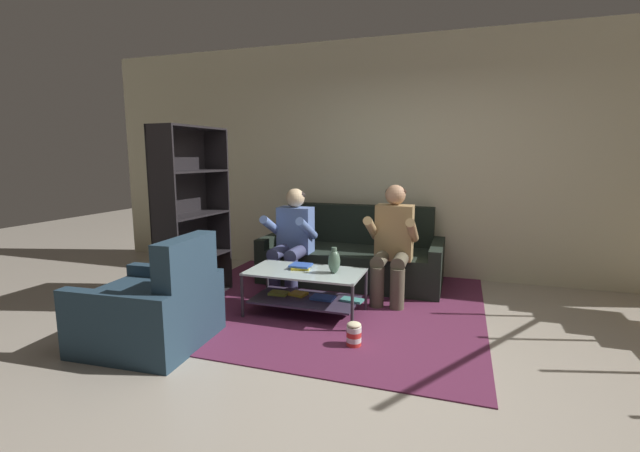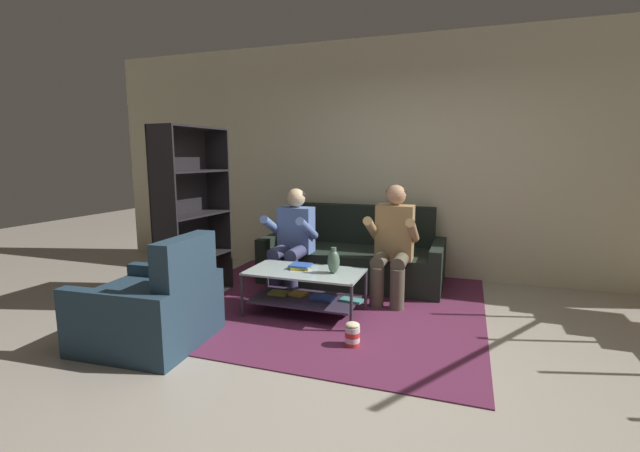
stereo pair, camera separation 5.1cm
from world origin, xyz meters
name	(u,v)px [view 2 (the right image)]	position (x,y,z in m)	size (l,w,h in m)	color
ground	(358,357)	(0.00, 0.00, 0.00)	(16.80, 16.80, 0.00)	#A79D8D
back_partition	(408,159)	(0.00, 2.46, 1.45)	(8.40, 0.12, 2.90)	beige
couch	(353,258)	(-0.54, 1.92, 0.28)	(2.09, 0.92, 0.88)	black
person_seated_left	(292,236)	(-1.10, 1.37, 0.61)	(0.50, 0.58, 1.13)	#3C4066
person_seated_right	(393,239)	(0.01, 1.37, 0.64)	(0.50, 0.58, 1.19)	brown
coffee_table	(306,286)	(-0.68, 0.69, 0.28)	(1.08, 0.56, 0.42)	#B1C6C2
area_rug	(328,299)	(-0.62, 1.17, 0.01)	(3.09, 3.17, 0.01)	#5E2543
vase	(334,261)	(-0.41, 0.70, 0.54)	(0.11, 0.11, 0.24)	#4C6955
book_stack	(300,266)	(-0.76, 0.75, 0.45)	(0.20, 0.20, 0.04)	gold
bookshelf	(188,227)	(-1.99, 0.72, 0.77)	(0.37, 0.89, 1.78)	black
armchair	(152,309)	(-1.61, -0.30, 0.28)	(0.94, 0.92, 0.88)	#243A4B
popcorn_tub	(352,334)	(-0.09, 0.15, 0.10)	(0.12, 0.12, 0.20)	red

